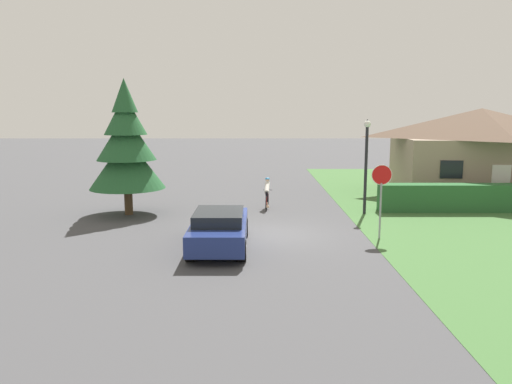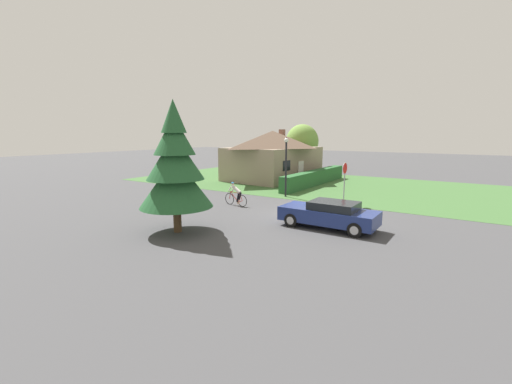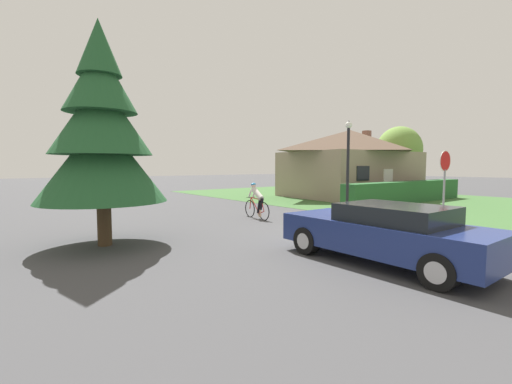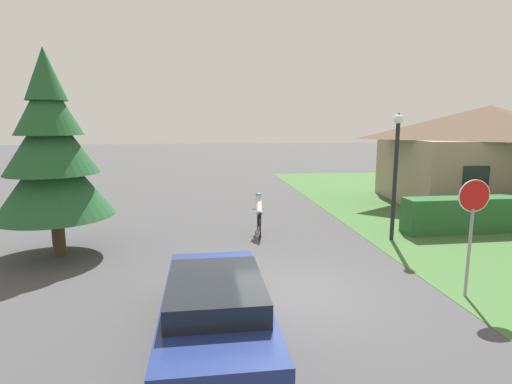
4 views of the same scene
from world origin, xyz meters
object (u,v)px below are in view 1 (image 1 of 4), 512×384
Objects in this scene: cottage_house at (477,150)px; sedan_left_lane at (217,229)px; cyclist at (265,194)px; conifer_tall_near at (124,147)px; stop_sign at (379,186)px; street_lamp at (364,156)px.

cottage_house is 17.92m from sedan_left_lane.
cyclist is 0.30× the size of conifer_tall_near.
sedan_left_lane is 1.71× the size of stop_sign.
street_lamp is 10.70m from conifer_tall_near.
cottage_house is 9.42m from street_lamp.
stop_sign is at bearing -23.08° from conifer_tall_near.
stop_sign is at bearing -95.23° from street_lamp.
conifer_tall_near reaches higher than street_lamp.
stop_sign is (3.99, -5.68, 1.21)m from cyclist.
cyclist is (-11.96, -4.41, -1.76)m from cottage_house.
street_lamp is (4.40, -1.20, 1.91)m from cyclist.
street_lamp reaches higher than cyclist.
stop_sign is at bearing -123.35° from cottage_house.
cottage_house is at bearing -125.83° from stop_sign.
stop_sign is 11.24m from conifer_tall_near.
cyclist is 7.05m from stop_sign.
cottage_house reaches higher than stop_sign.
cyclist is at bearing -52.41° from stop_sign.
street_lamp reaches higher than stop_sign.
sedan_left_lane is 0.77× the size of conifer_tall_near.
conifer_tall_near is at bearing -157.69° from cottage_house.
street_lamp is at bearing -92.76° from stop_sign.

